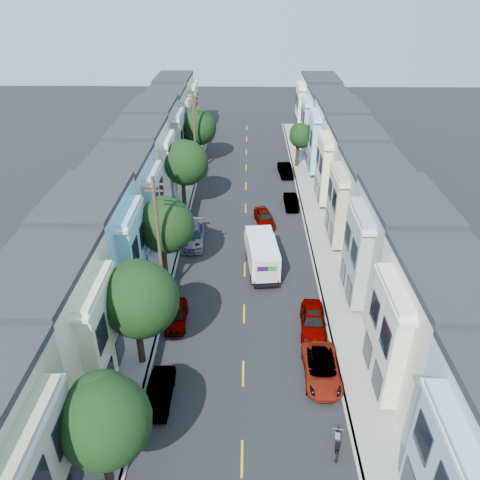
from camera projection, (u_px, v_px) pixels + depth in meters
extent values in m
plane|color=black|center=(244.00, 314.00, 34.97)|extent=(160.00, 160.00, 0.00)
cube|color=black|center=(245.00, 221.00, 47.97)|extent=(12.00, 70.00, 0.02)
cube|color=gray|center=(187.00, 220.00, 48.02)|extent=(0.30, 70.00, 0.15)
cube|color=gray|center=(304.00, 221.00, 47.85)|extent=(0.30, 70.00, 0.15)
cube|color=gray|center=(174.00, 220.00, 48.04)|extent=(2.60, 70.00, 0.15)
cube|color=gray|center=(317.00, 221.00, 47.83)|extent=(2.60, 70.00, 0.15)
cube|color=gold|center=(245.00, 221.00, 47.97)|extent=(0.12, 70.00, 0.01)
cube|color=#BCB88F|center=(137.00, 220.00, 48.13)|extent=(5.00, 70.00, 8.50)
cube|color=#BCB88F|center=(354.00, 222.00, 47.81)|extent=(5.00, 70.00, 8.50)
cylinder|color=black|center=(106.00, 463.00, 22.73)|extent=(0.44, 0.44, 2.98)
sphere|color=#1E4218|center=(103.00, 421.00, 21.24)|extent=(4.27, 4.27, 4.27)
cylinder|color=black|center=(140.00, 342.00, 29.77)|extent=(0.44, 0.44, 3.47)
sphere|color=#1E4218|center=(139.00, 300.00, 28.08)|extent=(4.70, 4.70, 4.70)
cylinder|color=black|center=(165.00, 260.00, 38.44)|extent=(0.44, 0.44, 3.30)
sphere|color=#1E4218|center=(165.00, 225.00, 36.83)|extent=(4.50, 4.50, 4.50)
cylinder|color=black|center=(184.00, 193.00, 49.83)|extent=(0.44, 0.44, 3.49)
sphere|color=#1E4218|center=(185.00, 163.00, 48.13)|extent=(4.70, 4.70, 4.70)
cylinder|color=black|center=(196.00, 152.00, 61.53)|extent=(0.44, 0.44, 3.30)
sphere|color=#1E4218|center=(197.00, 127.00, 59.88)|extent=(4.70, 4.70, 4.70)
cylinder|color=black|center=(297.00, 156.00, 60.63)|extent=(0.44, 0.44, 3.05)
sphere|color=#1E4218|center=(301.00, 136.00, 59.33)|extent=(3.10, 3.10, 3.10)
cylinder|color=#42301E|center=(159.00, 242.00, 34.30)|extent=(0.26, 0.26, 10.00)
cube|color=#42301E|center=(153.00, 184.00, 32.01)|extent=(1.60, 0.12, 0.12)
cylinder|color=#42301E|center=(195.00, 135.00, 56.84)|extent=(0.26, 0.26, 10.00)
cube|color=#42301E|center=(193.00, 96.00, 54.55)|extent=(1.60, 0.12, 0.12)
cube|color=white|center=(262.00, 258.00, 38.50)|extent=(2.27, 4.07, 2.23)
cube|color=white|center=(261.00, 241.00, 41.13)|extent=(2.27, 1.89, 2.05)
cube|color=black|center=(262.00, 265.00, 39.85)|extent=(2.09, 5.85, 0.23)
cube|color=#2D0A51|center=(259.00, 269.00, 36.61)|extent=(0.85, 0.04, 0.42)
cube|color=#198C1E|center=(269.00, 269.00, 36.60)|extent=(0.66, 0.04, 0.42)
cylinder|color=black|center=(250.00, 279.00, 38.21)|extent=(0.27, 0.85, 0.85)
cylinder|color=black|center=(275.00, 279.00, 38.18)|extent=(0.27, 0.85, 0.85)
cylinder|color=black|center=(250.00, 254.00, 41.52)|extent=(0.27, 0.85, 0.85)
cylinder|color=black|center=(273.00, 255.00, 41.49)|extent=(0.27, 0.85, 0.85)
imported|color=black|center=(264.00, 218.00, 47.13)|extent=(2.36, 4.51, 1.39)
imported|color=black|center=(160.00, 392.00, 27.63)|extent=(1.35, 3.79, 1.26)
imported|color=#A7B6C1|center=(176.00, 316.00, 33.80)|extent=(1.66, 3.98, 1.27)
imported|color=#4F1015|center=(193.00, 236.00, 43.80)|extent=(2.35, 5.11, 1.51)
imported|color=#525353|center=(322.00, 369.00, 29.19)|extent=(2.24, 4.79, 1.33)
imported|color=silver|center=(313.00, 321.00, 33.13)|extent=(2.10, 4.72, 1.49)
imported|color=black|center=(291.00, 202.00, 50.53)|extent=(1.42, 3.79, 1.25)
imported|color=black|center=(285.00, 170.00, 58.45)|extent=(1.82, 4.24, 1.38)
cylinder|color=black|center=(335.00, 435.00, 25.48)|extent=(0.11, 0.61, 0.61)
cylinder|color=black|center=(339.00, 457.00, 24.32)|extent=(0.11, 0.61, 0.61)
cube|color=black|center=(337.00, 443.00, 24.82)|extent=(0.21, 1.05, 0.17)
cube|color=#B2B2B2|center=(337.00, 437.00, 24.93)|extent=(0.27, 0.42, 0.21)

